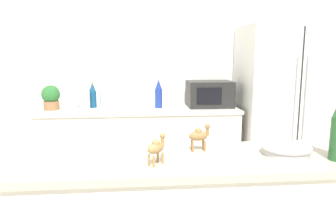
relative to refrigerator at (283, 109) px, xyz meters
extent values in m
cube|color=white|center=(-1.32, 0.40, 0.39)|extent=(8.00, 0.06, 2.55)
cube|color=silver|center=(-1.58, 0.07, -0.45)|extent=(2.07, 0.60, 0.87)
cube|color=silver|center=(-1.58, 0.07, 0.00)|extent=(2.10, 0.63, 0.03)
cube|color=white|center=(0.00, 0.00, 0.00)|extent=(0.95, 0.69, 1.77)
cube|color=black|center=(0.00, -0.35, 0.00)|extent=(0.01, 0.01, 1.70)
cylinder|color=#B2B5BA|center=(-0.05, -0.37, 0.09)|extent=(0.02, 0.02, 0.98)
cylinder|color=#B2B5BA|center=(0.05, -0.37, 0.09)|extent=(0.02, 0.02, 0.98)
cube|color=#B7AD99|center=(-1.35, -1.89, 0.07)|extent=(1.67, 0.52, 0.03)
cylinder|color=#9E6B47|center=(-2.49, 0.04, 0.07)|extent=(0.16, 0.16, 0.09)
sphere|color=#2D7033|center=(-2.49, 0.04, 0.18)|extent=(0.19, 0.19, 0.19)
cylinder|color=white|center=(-2.28, 0.08, 0.15)|extent=(0.11, 0.11, 0.25)
cube|color=black|center=(-0.81, 0.09, 0.16)|extent=(0.48, 0.36, 0.28)
cube|color=black|center=(-0.85, -0.10, 0.16)|extent=(0.26, 0.01, 0.17)
cylinder|color=navy|center=(-1.37, 0.06, 0.12)|extent=(0.08, 0.08, 0.20)
cone|color=navy|center=(-1.37, 0.06, 0.27)|extent=(0.08, 0.08, 0.11)
cylinder|color=gold|center=(-1.37, 0.06, 0.33)|extent=(0.03, 0.03, 0.01)
cylinder|color=#B2B7BC|center=(-2.13, 0.07, 0.12)|extent=(0.07, 0.07, 0.20)
cone|color=#B2B7BC|center=(-2.13, 0.07, 0.28)|extent=(0.06, 0.06, 0.11)
cylinder|color=gold|center=(-2.13, 0.07, 0.34)|extent=(0.02, 0.02, 0.01)
cylinder|color=navy|center=(-2.08, 0.14, 0.11)|extent=(0.08, 0.08, 0.17)
cone|color=navy|center=(-2.08, 0.14, 0.24)|extent=(0.07, 0.07, 0.10)
cylinder|color=gold|center=(-2.08, 0.14, 0.29)|extent=(0.03, 0.03, 0.01)
cylinder|color=#B2B7BC|center=(-1.96, 0.12, 0.11)|extent=(0.07, 0.07, 0.18)
cone|color=#B2B7BC|center=(-1.96, 0.12, 0.26)|extent=(0.07, 0.07, 0.10)
cylinder|color=gold|center=(-1.96, 0.12, 0.31)|extent=(0.02, 0.02, 0.01)
cylinder|color=#B7BABF|center=(-0.86, -1.89, 0.11)|extent=(0.23, 0.23, 0.04)
torus|color=#B7BABF|center=(-0.86, -1.89, 0.13)|extent=(0.25, 0.25, 0.02)
ellipsoid|color=olive|center=(-1.29, -1.78, 0.17)|extent=(0.10, 0.06, 0.05)
sphere|color=olive|center=(-1.29, -1.78, 0.19)|extent=(0.04, 0.04, 0.04)
cylinder|color=olive|center=(-1.24, -1.78, 0.19)|extent=(0.02, 0.02, 0.05)
sphere|color=olive|center=(-1.24, -1.78, 0.22)|extent=(0.03, 0.03, 0.03)
cylinder|color=olive|center=(-1.26, -1.76, 0.12)|extent=(0.01, 0.01, 0.05)
cylinder|color=olive|center=(-1.25, -1.79, 0.12)|extent=(0.01, 0.01, 0.05)
cylinder|color=olive|center=(-1.32, -1.77, 0.12)|extent=(0.01, 0.01, 0.05)
cylinder|color=olive|center=(-1.32, -1.80, 0.12)|extent=(0.01, 0.01, 0.05)
ellipsoid|color=#A87F4C|center=(-1.52, -1.98, 0.17)|extent=(0.10, 0.10, 0.05)
sphere|color=#A87F4C|center=(-1.52, -1.98, 0.19)|extent=(0.04, 0.04, 0.04)
cylinder|color=#A87F4C|center=(-1.49, -1.95, 0.19)|extent=(0.02, 0.02, 0.05)
sphere|color=#A87F4C|center=(-1.49, -1.95, 0.22)|extent=(0.03, 0.03, 0.03)
cylinder|color=#A87F4C|center=(-1.51, -1.95, 0.11)|extent=(0.01, 0.01, 0.05)
cylinder|color=#A87F4C|center=(-1.49, -1.97, 0.11)|extent=(0.01, 0.01, 0.05)
cylinder|color=#A87F4C|center=(-1.55, -1.99, 0.11)|extent=(0.01, 0.01, 0.05)
cylinder|color=#A87F4C|center=(-1.53, -2.02, 0.11)|extent=(0.01, 0.01, 0.05)
camera|label=1|loc=(-1.60, -3.41, 0.58)|focal=35.00mm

